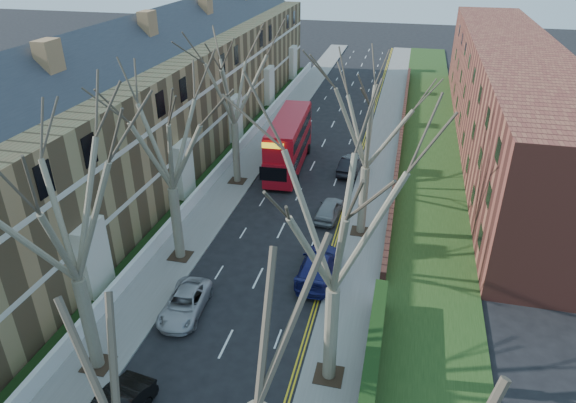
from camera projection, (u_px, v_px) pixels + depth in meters
The scene contains 16 objects.
pavement_left at pixel (268, 138), 54.25m from camera, with size 3.00×102.00×0.12m, color slate.
pavement_right at pixel (382, 148), 51.77m from camera, with size 3.00×102.00×0.12m, color slate.
terrace_left at pixel (162, 104), 46.40m from camera, with size 9.70×78.00×13.60m.
flats_right at pixel (507, 96), 50.54m from camera, with size 13.97×54.00×10.00m.
front_wall_left at pixel (228, 160), 47.46m from camera, with size 0.30×78.00×1.00m.
grass_verge_right at pixel (428, 151), 50.80m from camera, with size 6.00×102.00×0.06m.
tree_left_mid at pixel (59, 198), 21.39m from camera, with size 10.50×10.50×14.71m.
tree_left_far at pixel (165, 127), 30.13m from camera, with size 10.15×10.15×14.22m.
tree_left_dist at pixel (232, 73), 40.30m from camera, with size 10.50×10.50×14.71m.
tree_right_mid at pixel (337, 206), 20.75m from camera, with size 10.50×10.50×14.71m.
tree_right_far at pixel (370, 110), 32.93m from camera, with size 10.15×10.15×14.22m.
double_decker_bus at pixel (289, 144), 46.55m from camera, with size 3.32×11.35×4.69m.
car_left_far at pixel (185, 304), 29.21m from camera, with size 2.12×4.60×1.28m, color #A6A6AC.
car_right_near at pixel (318, 266), 32.20m from camera, with size 2.25×5.55×1.61m, color navy.
car_right_mid at pixel (329, 209), 38.97m from camera, with size 1.65×4.09×1.39m, color gray.
car_right_far at pixel (351, 165), 46.28m from camera, with size 1.60×4.58×1.51m, color black.
Camera 1 is at (8.02, -10.21, 19.43)m, focal length 32.00 mm.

